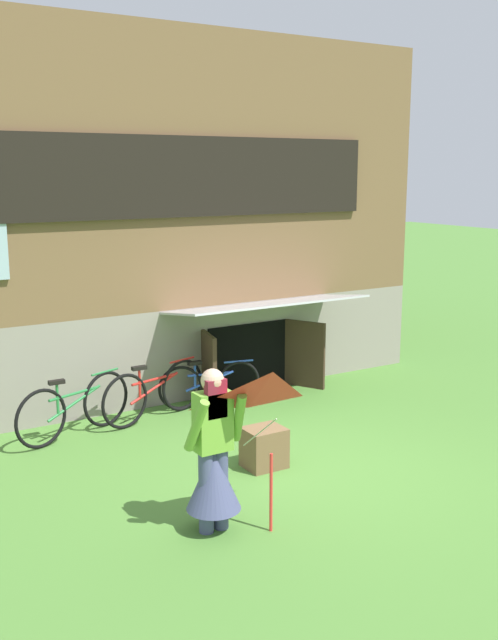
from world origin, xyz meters
TOP-DOWN VIEW (x-y plane):
  - ground_plane at (0.00, 0.00)m, footprint 60.00×60.00m
  - log_house at (0.00, 5.60)m, footprint 8.29×6.33m
  - person at (-1.66, -0.73)m, footprint 0.61×0.52m
  - kite at (-1.35, -1.26)m, footprint 0.93×0.96m
  - bicycle_blue at (0.09, 2.57)m, footprint 1.49×0.37m
  - bicycle_red at (-0.81, 2.49)m, footprint 1.71×0.51m
  - bicycle_green at (-1.96, 2.40)m, footprint 1.68×0.64m
  - wooden_crate at (-0.43, 0.31)m, footprint 0.45×0.38m

SIDE VIEW (x-z plane):
  - ground_plane at x=0.00m, z-range 0.00..0.00m
  - wooden_crate at x=-0.43m, z-range 0.00..0.47m
  - bicycle_blue at x=0.09m, z-range -0.01..0.69m
  - bicycle_red at x=-0.81m, z-range -0.01..0.79m
  - bicycle_green at x=-1.96m, z-range -0.01..0.79m
  - person at x=-1.66m, z-range -0.13..1.46m
  - kite at x=-1.35m, z-range 0.49..2.01m
  - log_house at x=0.00m, z-range 0.00..5.31m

